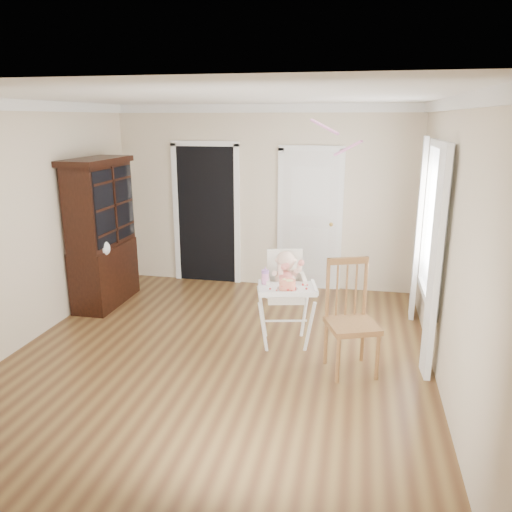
% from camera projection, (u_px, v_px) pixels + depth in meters
% --- Properties ---
extents(floor, '(5.00, 5.00, 0.00)m').
position_uv_depth(floor, '(220.00, 355.00, 5.47)').
color(floor, '#51331C').
rests_on(floor, ground).
extents(ceiling, '(5.00, 5.00, 0.00)m').
position_uv_depth(ceiling, '(214.00, 97.00, 4.75)').
color(ceiling, white).
rests_on(ceiling, wall_back).
extents(wall_back, '(4.50, 0.00, 4.50)m').
position_uv_depth(wall_back, '(264.00, 198.00, 7.47)').
color(wall_back, beige).
rests_on(wall_back, floor).
extents(wall_left, '(0.00, 5.00, 5.00)m').
position_uv_depth(wall_left, '(23.00, 226.00, 5.56)').
color(wall_left, beige).
rests_on(wall_left, floor).
extents(wall_right, '(0.00, 5.00, 5.00)m').
position_uv_depth(wall_right, '(449.00, 246.00, 4.66)').
color(wall_right, beige).
rests_on(wall_right, floor).
extents(crown_molding, '(4.50, 5.00, 0.12)m').
position_uv_depth(crown_molding, '(215.00, 104.00, 4.76)').
color(crown_molding, white).
rests_on(crown_molding, ceiling).
extents(doorway, '(1.06, 0.05, 2.22)m').
position_uv_depth(doorway, '(206.00, 212.00, 7.69)').
color(doorway, black).
rests_on(doorway, wall_back).
extents(closet_door, '(0.96, 0.09, 2.13)m').
position_uv_depth(closet_door, '(310.00, 221.00, 7.39)').
color(closet_door, white).
rests_on(closet_door, wall_back).
extents(window_right, '(0.13, 1.84, 2.30)m').
position_uv_depth(window_right, '(429.00, 234.00, 5.45)').
color(window_right, white).
rests_on(window_right, wall_right).
extents(high_chair, '(0.77, 0.89, 1.09)m').
position_uv_depth(high_chair, '(285.00, 288.00, 5.57)').
color(high_chair, white).
rests_on(high_chair, floor).
extents(baby, '(0.35, 0.26, 0.49)m').
position_uv_depth(baby, '(286.00, 273.00, 5.55)').
color(baby, beige).
rests_on(baby, high_chair).
extents(cake, '(0.22, 0.22, 0.10)m').
position_uv_depth(cake, '(287.00, 285.00, 5.26)').
color(cake, silver).
rests_on(cake, high_chair).
extents(sippy_cup, '(0.08, 0.08, 0.20)m').
position_uv_depth(sippy_cup, '(265.00, 277.00, 5.42)').
color(sippy_cup, pink).
rests_on(sippy_cup, high_chair).
extents(china_cabinet, '(0.53, 1.19, 2.00)m').
position_uv_depth(china_cabinet, '(102.00, 233.00, 6.75)').
color(china_cabinet, black).
rests_on(china_cabinet, floor).
extents(dining_chair, '(0.61, 0.61, 1.15)m').
position_uv_depth(dining_chair, '(351.00, 321.00, 5.01)').
color(dining_chair, brown).
rests_on(dining_chair, floor).
extents(streamer, '(0.32, 0.40, 0.15)m').
position_uv_depth(streamer, '(324.00, 127.00, 5.03)').
color(streamer, pink).
rests_on(streamer, ceiling).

